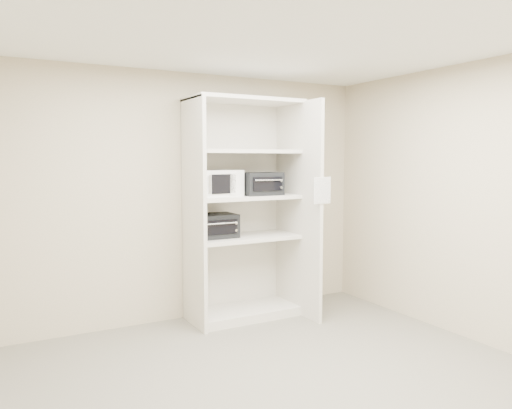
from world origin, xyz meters
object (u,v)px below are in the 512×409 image
toaster_oven_upper (260,184)px  toaster_oven_lower (214,226)px  shelving_unit (248,217)px  microwave (217,183)px

toaster_oven_upper → toaster_oven_lower: size_ratio=0.95×
shelving_unit → toaster_oven_lower: size_ratio=5.27×
microwave → toaster_oven_lower: bearing=124.2°
toaster_oven_lower → shelving_unit: bearing=-7.1°
shelving_unit → toaster_oven_upper: 0.39m
shelving_unit → microwave: (-0.36, 0.02, 0.38)m
toaster_oven_upper → toaster_oven_lower: 0.69m
shelving_unit → toaster_oven_lower: 0.40m
microwave → toaster_oven_upper: 0.50m
microwave → toaster_oven_lower: 0.46m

